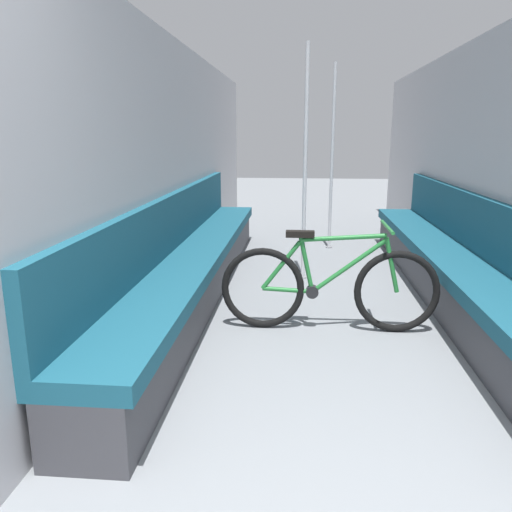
{
  "coord_description": "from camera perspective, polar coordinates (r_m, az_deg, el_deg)",
  "views": [
    {
      "loc": [
        -0.19,
        -0.99,
        1.39
      ],
      "look_at": [
        -0.63,
        3.96,
        0.17
      ],
      "focal_mm": 35.0,
      "sensor_mm": 36.0,
      "label": 1
    }
  ],
  "objects": [
    {
      "name": "bicycle",
      "position": [
        3.6,
        8.3,
        -3.52
      ],
      "size": [
        1.55,
        0.46,
        0.78
      ],
      "rotation": [
        0.0,
        0.0,
        -0.15
      ],
      "color": "black",
      "rests_on": "ground"
    },
    {
      "name": "grab_pole_near",
      "position": [
        6.15,
        8.68,
        10.67
      ],
      "size": [
        0.08,
        0.08,
        2.19
      ],
      "color": "gray",
      "rests_on": "ground"
    },
    {
      "name": "wall_left",
      "position": [
        4.27,
        -11.0,
        9.75
      ],
      "size": [
        0.1,
        9.42,
        2.21
      ],
      "primitive_type": "cube",
      "color": "#B2B2B7",
      "rests_on": "ground"
    },
    {
      "name": "bench_seat_row_right",
      "position": [
        4.48,
        21.74,
        -1.41
      ],
      "size": [
        0.48,
        4.85,
        0.89
      ],
      "color": "#3D3D42",
      "rests_on": "ground"
    },
    {
      "name": "bench_seat_row_left",
      "position": [
        4.38,
        -7.09,
        -0.83
      ],
      "size": [
        0.48,
        4.85,
        0.89
      ],
      "color": "#3D3D42",
      "rests_on": "ground"
    },
    {
      "name": "grab_pole_far",
      "position": [
        4.77,
        5.63,
        9.88
      ],
      "size": [
        0.08,
        0.08,
        2.19
      ],
      "color": "gray",
      "rests_on": "ground"
    },
    {
      "name": "wall_right",
      "position": [
        4.39,
        26.13,
        8.71
      ],
      "size": [
        0.1,
        9.42,
        2.21
      ],
      "primitive_type": "cube",
      "color": "#B2B2B7",
      "rests_on": "ground"
    }
  ]
}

